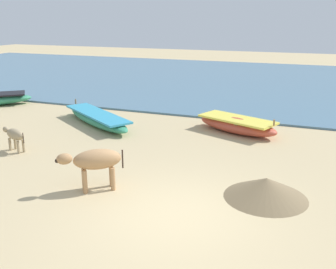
% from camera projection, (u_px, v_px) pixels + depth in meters
% --- Properties ---
extents(ground, '(80.00, 80.00, 0.00)m').
position_uv_depth(ground, '(173.00, 215.00, 8.03)').
color(ground, tan).
extents(sea_water, '(60.00, 20.00, 0.08)m').
position_uv_depth(sea_water, '(275.00, 82.00, 23.98)').
color(sea_water, slate).
rests_on(sea_water, ground).
extents(fishing_boat_0, '(4.16, 3.15, 0.65)m').
position_uv_depth(fishing_boat_0, '(97.00, 118.00, 14.70)').
color(fishing_boat_0, '#338C66').
rests_on(fishing_boat_0, ground).
extents(fishing_boat_3, '(3.25, 2.14, 0.72)m').
position_uv_depth(fishing_boat_3, '(237.00, 125.00, 13.69)').
color(fishing_boat_3, '#B74733').
rests_on(fishing_boat_3, ground).
extents(cow_adult_tan, '(1.38, 1.15, 1.01)m').
position_uv_depth(cow_adult_tan, '(95.00, 161.00, 9.01)').
color(cow_adult_tan, tan).
rests_on(cow_adult_tan, ground).
extents(calf_near_dun, '(1.08, 0.53, 0.71)m').
position_uv_depth(calf_near_dun, '(15.00, 135.00, 11.72)').
color(calf_near_dun, tan).
rests_on(calf_near_dun, ground).
extents(debris_pile_0, '(2.32, 2.32, 0.48)m').
position_uv_depth(debris_pile_0, '(266.00, 188.00, 8.74)').
color(debris_pile_0, '#7A6647').
rests_on(debris_pile_0, ground).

